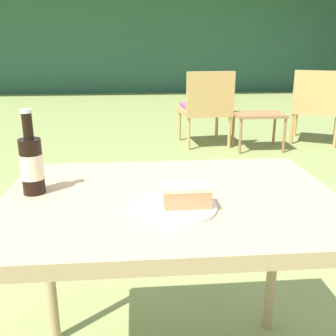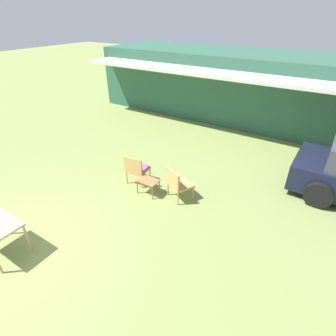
# 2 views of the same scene
# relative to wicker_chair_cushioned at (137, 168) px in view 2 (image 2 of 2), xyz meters

# --- Properties ---
(ground_plane) EXTENTS (60.00, 60.00, 0.00)m
(ground_plane) POSITION_rel_wicker_chair_cushioned_xyz_m (-0.71, -3.36, -0.46)
(ground_plane) COLOR olive
(cabin_building) EXTENTS (11.58, 4.87, 2.67)m
(cabin_building) POSITION_rel_wicker_chair_cushioned_xyz_m (-0.02, 6.88, 0.89)
(cabin_building) COLOR #2D5B47
(cabin_building) RESTS_ON ground_plane
(wicker_chair_cushioned) EXTENTS (0.58, 0.57, 0.85)m
(wicker_chair_cushioned) POSITION_rel_wicker_chair_cushioned_xyz_m (0.00, 0.00, 0.00)
(wicker_chair_cushioned) COLOR tan
(wicker_chair_cushioned) RESTS_ON ground_plane
(wicker_chair_plain) EXTENTS (0.71, 0.70, 0.85)m
(wicker_chair_plain) POSITION_rel_wicker_chair_cushioned_xyz_m (1.30, -0.01, 0.01)
(wicker_chair_plain) COLOR tan
(wicker_chair_plain) RESTS_ON ground_plane
(garden_side_table) EXTENTS (0.53, 0.36, 0.41)m
(garden_side_table) POSITION_rel_wicker_chair_cushioned_xyz_m (0.55, -0.24, -0.11)
(garden_side_table) COLOR #996B42
(garden_side_table) RESTS_ON ground_plane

